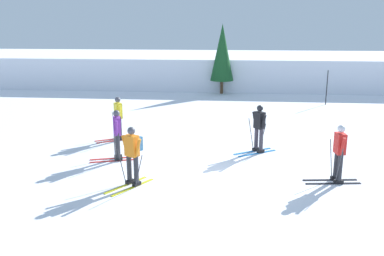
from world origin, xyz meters
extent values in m
plane|color=white|center=(0.00, 0.00, 0.00)|extent=(120.00, 120.00, 0.00)
cube|color=white|center=(0.00, 18.98, 1.08)|extent=(80.00, 7.19, 2.15)
cube|color=#237AC6|center=(1.44, 2.33, 0.01)|extent=(1.38, 0.97, 0.02)
cube|color=#237AC6|center=(1.28, 2.56, 0.01)|extent=(1.38, 0.97, 0.02)
cube|color=black|center=(1.56, 2.41, 0.07)|extent=(0.28, 0.24, 0.10)
cube|color=black|center=(1.41, 2.65, 0.07)|extent=(0.28, 0.24, 0.10)
cylinder|color=#38333D|center=(1.56, 2.41, 0.55)|extent=(0.14, 0.14, 0.85)
cylinder|color=#38333D|center=(1.41, 2.65, 0.55)|extent=(0.14, 0.14, 0.85)
cube|color=black|center=(1.49, 2.53, 1.17)|extent=(0.41, 0.45, 0.60)
cylinder|color=black|center=(1.61, 2.31, 1.16)|extent=(0.22, 0.26, 0.55)
cylinder|color=black|center=(1.33, 2.73, 1.16)|extent=(0.22, 0.26, 0.55)
sphere|color=black|center=(1.49, 2.53, 1.60)|extent=(0.22, 0.22, 0.22)
cylinder|color=#38383D|center=(1.58, 2.21, 0.58)|extent=(0.23, 0.32, 1.16)
cylinder|color=#38383D|center=(1.23, 2.74, 0.58)|extent=(0.23, 0.32, 1.16)
cube|color=red|center=(-3.97, 3.48, 0.01)|extent=(1.40, 0.93, 0.02)
cube|color=red|center=(-4.12, 3.72, 0.01)|extent=(1.40, 0.93, 0.02)
cube|color=black|center=(-3.84, 3.56, 0.07)|extent=(0.28, 0.24, 0.10)
cube|color=black|center=(-3.99, 3.80, 0.07)|extent=(0.28, 0.24, 0.10)
cylinder|color=black|center=(-3.84, 3.56, 0.55)|extent=(0.14, 0.14, 0.85)
cylinder|color=black|center=(-3.99, 3.80, 0.55)|extent=(0.14, 0.14, 0.85)
cube|color=yellow|center=(-3.92, 3.68, 1.17)|extent=(0.41, 0.45, 0.60)
cylinder|color=yellow|center=(-3.80, 3.46, 1.16)|extent=(0.21, 0.26, 0.55)
cylinder|color=yellow|center=(-4.07, 3.88, 1.16)|extent=(0.21, 0.26, 0.55)
sphere|color=#4C4C56|center=(-3.92, 3.68, 1.60)|extent=(0.22, 0.22, 0.22)
cylinder|color=#38383D|center=(-3.85, 3.38, 0.52)|extent=(0.25, 0.37, 1.05)
cylinder|color=#38383D|center=(-4.16, 3.87, 0.52)|extent=(0.25, 0.37, 1.05)
cube|color=red|center=(-3.38, 1.04, 0.01)|extent=(1.55, 0.58, 0.02)
cube|color=red|center=(-3.47, 1.30, 0.01)|extent=(1.55, 0.58, 0.02)
cube|color=black|center=(-3.24, 1.08, 0.07)|extent=(0.28, 0.20, 0.10)
cube|color=black|center=(-3.33, 1.35, 0.07)|extent=(0.28, 0.20, 0.10)
cylinder|color=#2D2D33|center=(-3.24, 1.08, 0.55)|extent=(0.14, 0.14, 0.85)
cylinder|color=#2D2D33|center=(-3.33, 1.35, 0.55)|extent=(0.14, 0.14, 0.85)
cube|color=purple|center=(-3.29, 1.22, 1.17)|extent=(0.35, 0.44, 0.60)
cylinder|color=purple|center=(-3.23, 0.97, 1.16)|extent=(0.17, 0.27, 0.55)
cylinder|color=purple|center=(-3.38, 1.45, 1.16)|extent=(0.17, 0.27, 0.55)
sphere|color=#4C4C56|center=(-3.29, 1.22, 1.60)|extent=(0.22, 0.22, 0.22)
cylinder|color=#38383D|center=(-3.28, 0.87, 0.51)|extent=(0.13, 0.32, 1.03)
cylinder|color=#38383D|center=(-3.48, 1.50, 0.51)|extent=(0.13, 0.32, 1.03)
cube|color=black|center=(3.46, -0.35, 0.01)|extent=(1.60, 0.29, 0.02)
cube|color=black|center=(3.43, -0.07, 0.01)|extent=(1.60, 0.29, 0.02)
cube|color=black|center=(3.61, -0.33, 0.07)|extent=(0.27, 0.15, 0.10)
cube|color=black|center=(3.57, -0.05, 0.07)|extent=(0.27, 0.15, 0.10)
cylinder|color=#2D2D33|center=(3.61, -0.33, 0.55)|extent=(0.14, 0.14, 0.85)
cylinder|color=#2D2D33|center=(3.57, -0.05, 0.55)|extent=(0.14, 0.14, 0.85)
cube|color=red|center=(3.59, -0.19, 1.17)|extent=(0.29, 0.41, 0.60)
cylinder|color=red|center=(3.60, -0.44, 1.16)|extent=(0.12, 0.26, 0.55)
cylinder|color=red|center=(3.54, 0.05, 1.16)|extent=(0.12, 0.26, 0.55)
sphere|color=silver|center=(3.59, -0.19, 1.60)|extent=(0.22, 0.22, 0.22)
cylinder|color=#38383D|center=(3.53, -0.51, 0.58)|extent=(0.07, 0.39, 1.17)
cylinder|color=#38383D|center=(3.45, 0.10, 0.58)|extent=(0.07, 0.39, 1.17)
cube|color=gold|center=(-2.22, -1.18, 0.01)|extent=(0.93, 1.40, 0.02)
cube|color=gold|center=(-2.46, -1.03, 0.01)|extent=(0.93, 1.40, 0.02)
cube|color=black|center=(-2.14, -1.05, 0.07)|extent=(0.24, 0.28, 0.10)
cube|color=black|center=(-2.38, -0.90, 0.07)|extent=(0.24, 0.28, 0.10)
cylinder|color=#2D2D33|center=(-2.14, -1.05, 0.55)|extent=(0.14, 0.14, 0.85)
cylinder|color=#2D2D33|center=(-2.38, -0.90, 0.55)|extent=(0.14, 0.14, 0.85)
cube|color=orange|center=(-2.26, -0.97, 1.17)|extent=(0.45, 0.41, 0.60)
cylinder|color=orange|center=(-2.06, -1.12, 1.16)|extent=(0.26, 0.21, 0.55)
cylinder|color=orange|center=(-2.48, -0.86, 1.16)|extent=(0.26, 0.21, 0.55)
sphere|color=#4C4C56|center=(-2.26, -0.97, 1.60)|extent=(0.22, 0.22, 0.22)
cylinder|color=#38383D|center=(-2.03, -1.24, 0.51)|extent=(0.29, 0.20, 1.02)
cylinder|color=#38383D|center=(-2.60, -0.88, 0.51)|extent=(0.29, 0.20, 1.02)
cube|color=teal|center=(-2.15, -0.80, 1.19)|extent=(0.33, 0.30, 0.40)
cylinder|color=black|center=(5.81, 11.91, 0.97)|extent=(0.05, 0.05, 1.94)
cylinder|color=#513823|center=(-0.16, 15.15, 0.43)|extent=(0.20, 0.20, 0.86)
cone|color=#194C23|center=(-0.16, 15.15, 2.66)|extent=(1.50, 1.50, 3.60)
camera|label=1|loc=(0.47, -11.91, 4.50)|focal=38.98mm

